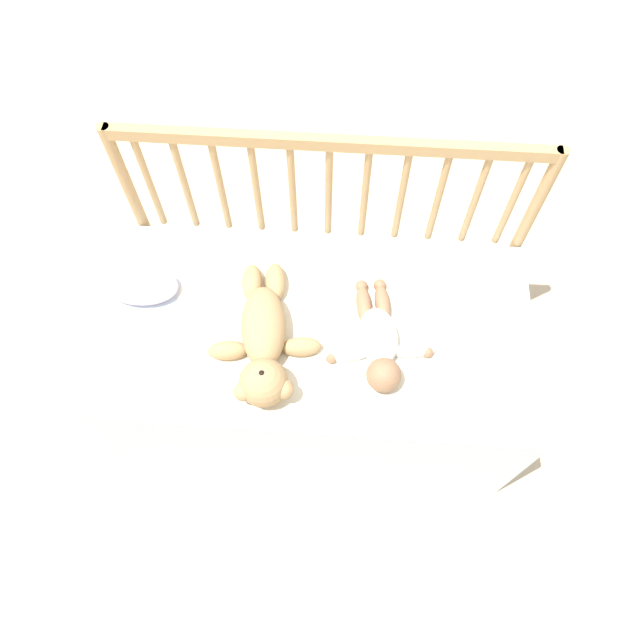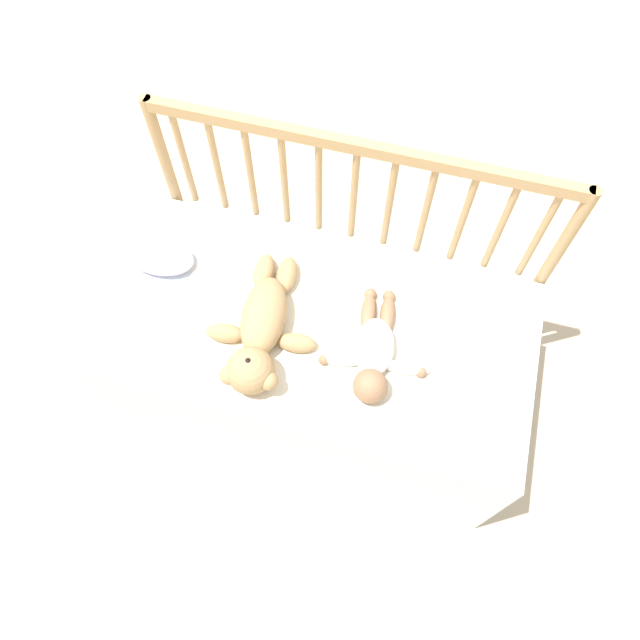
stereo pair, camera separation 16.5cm
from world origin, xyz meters
The scene contains 7 objects.
ground_plane centered at (0.00, 0.00, 0.00)m, with size 12.00×12.00×0.00m, color #C6B293.
crib_mattress centered at (0.00, 0.00, 0.27)m, with size 1.28×0.67×0.54m.
crib_rail centered at (0.00, 0.36, 0.67)m, with size 1.28×0.04×0.95m.
blanket centered at (-0.01, -0.04, 0.55)m, with size 0.87×0.55×0.01m.
teddy_bear centered at (-0.16, -0.09, 0.60)m, with size 0.33×0.49×0.14m.
baby centered at (0.17, -0.06, 0.58)m, with size 0.34×0.38×0.10m.
small_pillow centered at (-0.55, 0.08, 0.57)m, with size 0.23×0.14×0.06m.
Camera 2 is at (0.22, -0.78, 2.05)m, focal length 32.00 mm.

